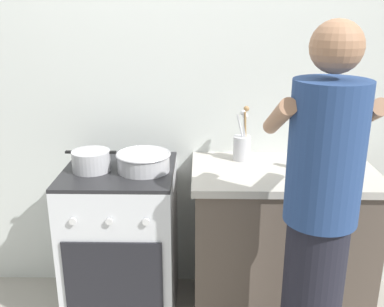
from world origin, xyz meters
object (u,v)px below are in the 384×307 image
Objects in this scene: stove_range at (123,242)px; person at (318,228)px; pot at (91,161)px; mixing_bowl at (144,161)px; spice_bottle at (294,160)px; utensil_crock at (242,145)px.

person reaches higher than stove_range.
pot is 0.92× the size of mixing_bowl.
pot is at bearing -176.75° from spice_bottle.
person reaches higher than spice_bottle.
stove_range is 0.52m from mixing_bowl.
utensil_crock is 0.80m from person.
mixing_bowl is 3.14× the size of spice_bottle.
person is at bearing -35.14° from mixing_bowl.
pot is 1.10m from spice_bottle.
stove_range is at bearing 148.17° from person.
person is (0.25, -0.75, -0.13)m from utensil_crock.
utensil_crock is at bearing 108.84° from person.
utensil_crock is 3.39× the size of spice_bottle.
mixing_bowl is 0.57m from utensil_crock.
mixing_bowl reaches higher than spice_bottle.
person is at bearing -71.16° from utensil_crock.
mixing_bowl reaches higher than stove_range.
stove_range is at bearing -166.53° from utensil_crock.
pot is at bearing -170.09° from stove_range.
utensil_crock is 0.30m from spice_bottle.
spice_bottle is (0.81, 0.06, -0.01)m from mixing_bowl.
person is (0.94, -0.58, 0.41)m from stove_range.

